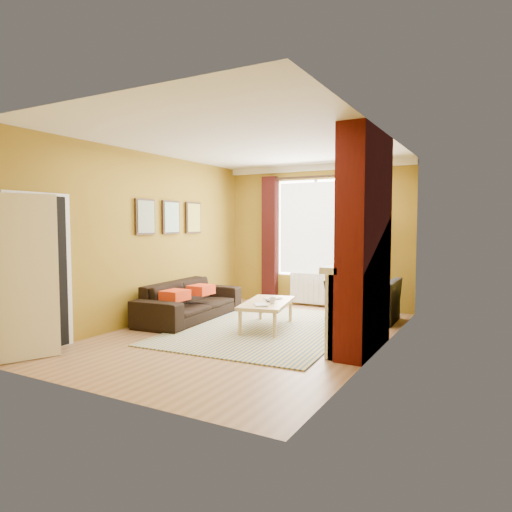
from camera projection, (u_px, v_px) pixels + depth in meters
The scene contains 12 objects.
ground at pixel (248, 335), 6.73m from camera, with size 5.50×5.50×0.00m, color brown.
room_walls at pixel (296, 241), 6.57m from camera, with size 3.82×5.54×2.83m.
striped_rug at pixel (265, 328), 7.10m from camera, with size 2.69×3.58×0.02m.
sofa at pixel (190, 300), 7.82m from camera, with size 2.22×0.87×0.65m, color black.
armchair at pixel (363, 300), 7.66m from camera, with size 1.10×0.96×0.72m, color black.
coffee_table at pixel (267, 304), 7.09m from camera, with size 0.92×1.40×0.43m.
wicker_stool at pixel (342, 300), 8.50m from camera, with size 0.40×0.40×0.43m.
floor_lamp at pixel (380, 235), 7.92m from camera, with size 0.33×0.33×1.83m.
book_a at pixel (255, 305), 6.71m from camera, with size 0.19×0.25×0.02m, color #999999.
book_b at pixel (269, 298), 7.37m from camera, with size 0.19×0.27×0.02m, color #999999.
mug at pixel (272, 300), 6.89m from camera, with size 0.11×0.11×0.10m, color #999999.
tv_remote at pixel (268, 301), 7.08m from camera, with size 0.15×0.17×0.02m.
Camera 1 is at (3.30, -5.76, 1.63)m, focal length 32.00 mm.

